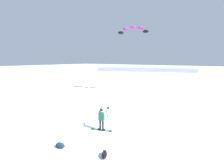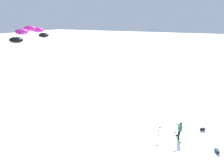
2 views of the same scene
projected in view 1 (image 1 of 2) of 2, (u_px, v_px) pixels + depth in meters
ground_plane at (93, 133)px, 11.15m from camera, size 300.00×300.00×0.00m
snowboarder at (101, 117)px, 11.40m from camera, size 0.62×0.66×1.81m
snowboard at (101, 130)px, 11.65m from camera, size 1.74×0.84×0.10m
traction_kite at (133, 30)px, 22.91m from camera, size 4.81×2.29×1.16m
gear_bag_large at (104, 154)px, 8.42m from camera, size 0.60×0.73×0.31m
camera_tripod at (108, 111)px, 13.33m from camera, size 0.61×0.49×1.28m
gear_bag_small at (60, 145)px, 9.32m from camera, size 0.73×0.49×0.28m
distant_ridge at (144, 69)px, 73.87m from camera, size 46.37×26.78×1.67m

